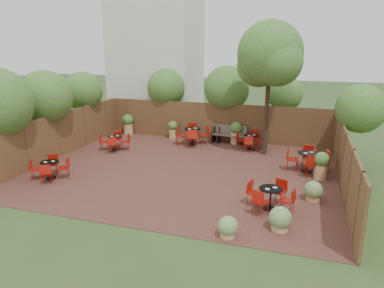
% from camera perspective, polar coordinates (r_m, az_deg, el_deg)
% --- Properties ---
extents(ground, '(80.00, 80.00, 0.00)m').
position_cam_1_polar(ground, '(14.71, -1.25, -4.20)').
color(ground, '#354F23').
rests_on(ground, ground).
extents(courtyard_paving, '(12.00, 10.00, 0.02)m').
position_cam_1_polar(courtyard_paving, '(14.71, -1.25, -4.16)').
color(courtyard_paving, '#3A1C17').
rests_on(courtyard_paving, ground).
extents(fence_back, '(12.00, 0.08, 2.00)m').
position_cam_1_polar(fence_back, '(19.06, 3.59, 3.54)').
color(fence_back, '#4D321C').
rests_on(fence_back, ground).
extents(fence_left, '(0.08, 10.00, 2.00)m').
position_cam_1_polar(fence_left, '(17.24, -20.51, 1.25)').
color(fence_left, '#4D321C').
rests_on(fence_left, ground).
extents(fence_right, '(0.08, 10.00, 2.00)m').
position_cam_1_polar(fence_right, '(13.77, 23.11, -2.52)').
color(fence_right, '#4D321C').
rests_on(fence_right, ground).
extents(neighbour_building, '(5.00, 4.00, 8.00)m').
position_cam_1_polar(neighbour_building, '(22.94, -5.64, 13.12)').
color(neighbour_building, silver).
rests_on(neighbour_building, ground).
extents(overhang_foliage, '(15.63, 10.68, 2.74)m').
position_cam_1_polar(overhang_foliage, '(16.95, -8.82, 7.69)').
color(overhang_foliage, '#3C6822').
rests_on(overhang_foliage, ground).
extents(courtyard_tree, '(2.93, 2.86, 6.01)m').
position_cam_1_polar(courtyard_tree, '(16.33, 12.26, 13.29)').
color(courtyard_tree, black).
rests_on(courtyard_tree, courtyard_paving).
extents(park_bench_left, '(1.53, 0.56, 0.93)m').
position_cam_1_polar(park_bench_left, '(18.60, 6.36, 1.58)').
color(park_bench_left, brown).
rests_on(park_bench_left, courtyard_paving).
extents(park_bench_right, '(1.53, 0.66, 0.92)m').
position_cam_1_polar(park_bench_right, '(18.65, 5.53, 1.62)').
color(park_bench_right, brown).
rests_on(park_bench_right, courtyard_paving).
extents(bistro_tables, '(10.90, 8.06, 0.95)m').
position_cam_1_polar(bistro_tables, '(15.53, 2.02, -1.35)').
color(bistro_tables, black).
rests_on(bistro_tables, courtyard_paving).
extents(planters, '(10.84, 4.65, 1.16)m').
position_cam_1_polar(planters, '(17.99, 1.69, 1.56)').
color(planters, tan).
rests_on(planters, courtyard_paving).
extents(low_shrubs, '(2.77, 3.71, 0.69)m').
position_cam_1_polar(low_shrubs, '(10.91, 14.06, -10.18)').
color(low_shrubs, tan).
rests_on(low_shrubs, courtyard_paving).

